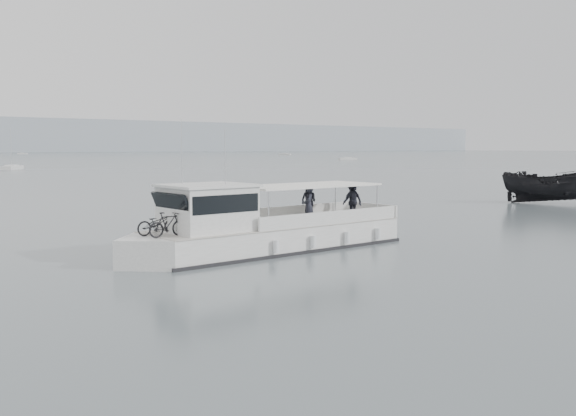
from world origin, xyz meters
TOP-DOWN VIEW (x-y plane):
  - ground at (0.00, 0.00)m, footprint 1400.00×1400.00m
  - tour_boat at (-0.33, 0.86)m, footprint 12.26×3.37m
  - dark_motorboat at (28.44, 5.73)m, footprint 5.96×6.43m

SIDE VIEW (x-z plane):
  - ground at x=0.00m, z-range 0.00..0.00m
  - tour_boat at x=-0.33m, z-range -1.72..3.40m
  - dark_motorboat at x=28.44m, z-range 0.00..2.47m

